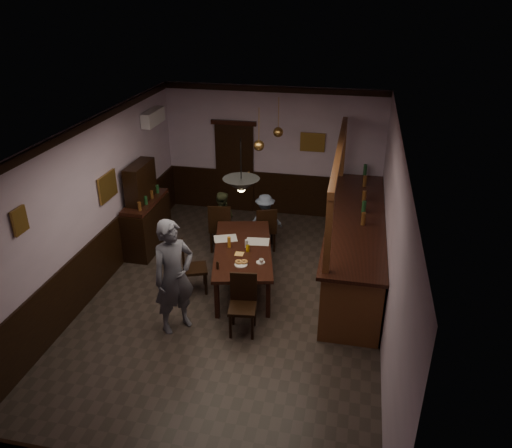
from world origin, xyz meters
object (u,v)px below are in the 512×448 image
(person_seated_left, at_px, (222,219))
(chair_far_left, at_px, (221,226))
(dining_table, at_px, (243,251))
(chair_side, at_px, (190,265))
(bar_counter, at_px, (354,244))
(chair_far_right, at_px, (266,227))
(person_seated_right, at_px, (265,220))
(coffee_cup, at_px, (261,261))
(sideboard, at_px, (146,215))
(pendant_brass_mid, at_px, (259,146))
(soda_can, at_px, (248,248))
(person_standing, at_px, (174,277))
(pendant_brass_far, at_px, (278,132))
(pendant_iron, at_px, (241,185))
(chair_near, at_px, (243,301))

(person_seated_left, bearing_deg, chair_far_left, 103.61)
(dining_table, xyz_separation_m, person_seated_left, (-0.78, 1.41, -0.09))
(chair_side, distance_m, bar_counter, 3.06)
(chair_far_right, height_order, person_seated_right, person_seated_right)
(dining_table, bearing_deg, chair_far_right, 83.05)
(chair_side, relative_size, coffee_cup, 12.16)
(sideboard, xyz_separation_m, pendant_brass_mid, (2.31, 0.19, 1.56))
(coffee_cup, distance_m, soda_can, 0.49)
(dining_table, bearing_deg, soda_can, -41.18)
(chair_far_left, bearing_deg, pendant_brass_mid, 173.04)
(person_standing, distance_m, pendant_brass_far, 3.93)
(dining_table, xyz_separation_m, coffee_cup, (0.43, -0.47, 0.11))
(coffee_cup, relative_size, pendant_brass_far, 0.10)
(chair_side, distance_m, person_seated_left, 1.83)
(person_standing, distance_m, coffee_cup, 1.54)
(chair_far_right, height_order, pendant_iron, pendant_iron)
(person_standing, distance_m, pendant_iron, 1.75)
(person_seated_right, bearing_deg, dining_table, 66.19)
(pendant_brass_mid, xyz_separation_m, pendant_brass_far, (0.20, 0.96, 0.00))
(person_standing, height_order, pendant_brass_far, pendant_brass_far)
(chair_far_left, relative_size, bar_counter, 0.24)
(dining_table, xyz_separation_m, pendant_iron, (0.18, -0.78, 1.58))
(pendant_iron, bearing_deg, person_standing, -143.94)
(chair_far_right, relative_size, chair_side, 0.99)
(bar_counter, bearing_deg, chair_far_left, 173.00)
(dining_table, relative_size, chair_side, 2.43)
(person_standing, distance_m, pendant_brass_mid, 3.03)
(person_seated_left, distance_m, soda_can, 1.77)
(chair_far_right, relative_size, person_seated_right, 0.86)
(chair_far_right, bearing_deg, person_seated_left, -22.90)
(bar_counter, bearing_deg, dining_table, -157.64)
(pendant_brass_far, bearing_deg, chair_far_left, -135.48)
(chair_far_right, bearing_deg, pendant_brass_far, -115.75)
(bar_counter, xyz_separation_m, pendant_brass_mid, (-1.89, 0.34, 1.67))
(person_seated_right, relative_size, soda_can, 9.34)
(person_standing, bearing_deg, pendant_iron, -12.65)
(soda_can, xyz_separation_m, sideboard, (-2.37, 1.05, -0.07))
(chair_near, height_order, pendant_iron, pendant_iron)
(chair_near, distance_m, soda_can, 1.23)
(chair_far_left, distance_m, bar_counter, 2.70)
(soda_can, distance_m, bar_counter, 2.05)
(chair_far_right, xyz_separation_m, person_standing, (-0.91, -2.79, 0.42))
(chair_near, xyz_separation_m, soda_can, (-0.19, 1.19, 0.28))
(chair_near, xyz_separation_m, coffee_cup, (0.13, 0.82, 0.27))
(person_seated_right, bearing_deg, chair_side, 44.33)
(sideboard, bearing_deg, pendant_brass_far, 24.56)
(chair_far_right, bearing_deg, person_seated_right, -94.18)
(dining_table, height_order, person_seated_right, person_seated_right)
(chair_far_right, bearing_deg, bar_counter, 144.49)
(sideboard, bearing_deg, person_standing, -57.89)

